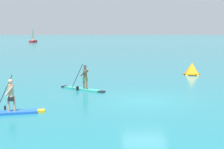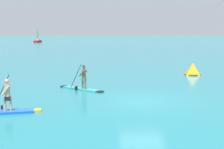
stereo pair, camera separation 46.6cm
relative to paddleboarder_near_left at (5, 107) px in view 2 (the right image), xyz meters
The scene contains 5 objects.
ground 7.41m from the paddleboarder_near_left, 22.56° to the left, with size 440.00×440.00×0.00m, color #1E727F.
paddleboarder_near_left is the anchor object (origin of this frame).
paddleboarder_mid_center 6.78m from the paddleboarder_near_left, 63.59° to the left, with size 3.16×2.36×1.86m.
race_marker_buoy 17.98m from the paddleboarder_near_left, 47.52° to the left, with size 1.68×1.68×1.06m.
sailboat_left_horizon 86.43m from the paddleboarder_near_left, 103.24° to the left, with size 1.64×4.26×5.98m.
Camera 2 is at (-1.41, -17.54, 4.02)m, focal length 50.36 mm.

